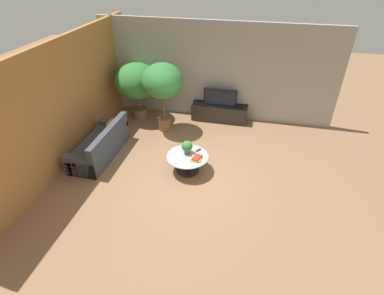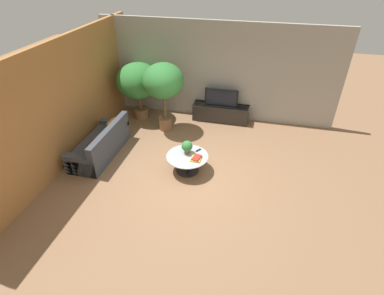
% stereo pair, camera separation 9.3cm
% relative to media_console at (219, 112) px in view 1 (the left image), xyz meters
% --- Properties ---
extents(ground_plane, '(24.00, 24.00, 0.00)m').
position_rel_media_console_xyz_m(ground_plane, '(-0.26, -2.94, -0.27)').
color(ground_plane, '#8C6647').
extents(back_wall_stone, '(7.40, 0.12, 3.00)m').
position_rel_media_console_xyz_m(back_wall_stone, '(-0.26, 0.32, 1.23)').
color(back_wall_stone, '#A39E93').
rests_on(back_wall_stone, ground).
extents(side_wall_left, '(0.12, 7.40, 3.00)m').
position_rel_media_console_xyz_m(side_wall_left, '(-3.52, -2.74, 1.23)').
color(side_wall_left, '#B2753D').
rests_on(side_wall_left, ground).
extents(media_console, '(1.79, 0.50, 0.53)m').
position_rel_media_console_xyz_m(media_console, '(0.00, 0.00, 0.00)').
color(media_console, '#2D2823').
rests_on(media_console, ground).
extents(television, '(1.03, 0.13, 0.55)m').
position_rel_media_console_xyz_m(television, '(0.00, -0.00, 0.52)').
color(television, black).
rests_on(television, media_console).
extents(coffee_table, '(1.03, 1.03, 0.45)m').
position_rel_media_console_xyz_m(coffee_table, '(-0.38, -2.82, 0.04)').
color(coffee_table, black).
rests_on(coffee_table, ground).
extents(couch_by_wall, '(0.84, 2.04, 0.84)m').
position_rel_media_console_xyz_m(couch_by_wall, '(-2.80, -2.66, 0.02)').
color(couch_by_wall, '#3D424C').
rests_on(couch_by_wall, ground).
extents(potted_palm_tall, '(1.34, 1.34, 1.82)m').
position_rel_media_console_xyz_m(potted_palm_tall, '(-2.56, -0.41, 0.95)').
color(potted_palm_tall, brown).
rests_on(potted_palm_tall, ground).
extents(potted_palm_corner, '(1.17, 1.17, 2.07)m').
position_rel_media_console_xyz_m(potted_palm_corner, '(-1.54, -0.96, 1.24)').
color(potted_palm_corner, brown).
rests_on(potted_palm_corner, ground).
extents(potted_plant_tabletop, '(0.27, 0.27, 0.34)m').
position_rel_media_console_xyz_m(potted_plant_tabletop, '(-0.41, -2.70, 0.37)').
color(potted_plant_tabletop, brown).
rests_on(potted_plant_tabletop, coffee_table).
extents(book_stack, '(0.26, 0.30, 0.07)m').
position_rel_media_console_xyz_m(book_stack, '(-0.13, -2.91, 0.20)').
color(book_stack, gold).
rests_on(book_stack, coffee_table).
extents(remote_black, '(0.12, 0.15, 0.02)m').
position_rel_media_console_xyz_m(remote_black, '(-0.16, -2.53, 0.18)').
color(remote_black, black).
rests_on(remote_black, coffee_table).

